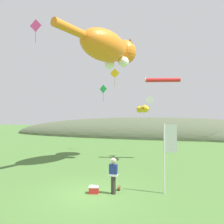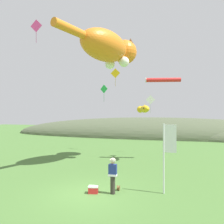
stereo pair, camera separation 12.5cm
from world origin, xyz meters
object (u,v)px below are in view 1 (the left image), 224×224
Objects in this scene: festival_banner_pole at (168,148)px; kite_diamond_pink at (36,26)px; kite_diamond_white at (150,100)px; kite_diamond_gold at (115,73)px; kite_diamond_green at (103,89)px; festival_attendant at (113,175)px; kite_fish_windsock at (143,109)px; picnic_cooler at (94,190)px; kite_giant_cat at (109,48)px; kite_tube_streamer at (162,80)px; kite_spool at (119,188)px.

kite_diamond_pink reaches higher than festival_banner_pole.
kite_diamond_gold is at bearing -178.99° from kite_diamond_white.
kite_diamond_green is at bearing 63.43° from kite_diamond_pink.
festival_attendant is 0.74× the size of kite_fish_windsock.
kite_diamond_pink reaches higher than festival_attendant.
kite_diamond_white is (8.69, 6.76, -5.90)m from kite_diamond_pink.
kite_diamond_green is (-4.90, 3.83, 2.31)m from kite_fish_windsock.
festival_attendant is at bearing -32.23° from kite_diamond_pink.
festival_attendant is 14.10m from kite_diamond_pink.
kite_fish_windsock is at bearing 80.88° from picnic_cooler.
kite_diamond_white is (5.10, -0.41, -1.31)m from kite_diamond_green.
kite_giant_cat is (-2.17, 6.64, 8.49)m from festival_attendant.
kite_fish_windsock is (0.41, 8.43, 3.48)m from festival_attendant.
kite_fish_windsock is at bearing -44.02° from kite_diamond_gold.
kite_diamond_gold is (5.01, 6.70, -3.00)m from kite_diamond_pink.
festival_banner_pole is 13.81m from kite_diamond_gold.
picnic_cooler is at bearing -165.40° from festival_banner_pole.
kite_tube_streamer is at bearing 9.08° from kite_fish_windsock.
kite_diamond_green is at bearing 110.10° from festival_attendant.
festival_banner_pole is 1.46× the size of kite_fish_windsock.
picnic_cooler is 14.64m from kite_diamond_gold.
picnic_cooler is at bearing -36.61° from kite_diamond_pink.
kite_diamond_gold reaches higher than kite_tube_streamer.
kite_diamond_green reaches higher than festival_attendant.
kite_diamond_white is at bearing 61.91° from kite_giant_cat.
kite_spool is at bearing -69.13° from kite_giant_cat.
kite_diamond_green is at bearing 161.73° from kite_diamond_gold.
festival_attendant is 0.59× the size of kite_tube_streamer.
kite_fish_windsock is (0.26, 7.86, 4.31)m from kite_spool.
kite_tube_streamer is at bearing 26.09° from kite_giant_cat.
kite_diamond_pink is (-7.10, 5.28, 11.15)m from picnic_cooler.
picnic_cooler is 0.28× the size of kite_diamond_pink.
festival_attendant is 1.01m from kite_spool.
picnic_cooler is at bearing -97.50° from kite_diamond_white.
kite_fish_windsock is at bearing 88.08° from kite_spool.
kite_diamond_white reaches higher than picnic_cooler.
kite_diamond_pink reaches higher than kite_diamond_white.
kite_tube_streamer reaches higher than kite_diamond_white.
picnic_cooler is (-0.97, -0.19, -0.77)m from festival_attendant.
kite_fish_windsock is at bearing 87.18° from festival_attendant.
festival_attendant is 14.24m from kite_diamond_gold.
kite_giant_cat is 4.60× the size of kite_diamond_pink.
festival_attendant is 11.00m from kite_giant_cat.
kite_spool is 0.13× the size of kite_diamond_gold.
kite_diamond_green reaches higher than kite_spool.
kite_fish_windsock is at bearing 106.07° from festival_banner_pole.
festival_attendant is at bearing -104.95° from kite_spool.
kite_fish_windsock is 6.64m from kite_diamond_green.
kite_diamond_green is at bearing 175.45° from kite_diamond_white.
kite_diamond_green is (-3.52, 12.45, 6.57)m from picnic_cooler.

